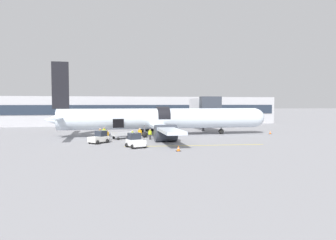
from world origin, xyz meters
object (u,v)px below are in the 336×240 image
Objects in this scene: ground_crew_loader_b at (100,134)px; ground_crew_driver at (133,135)px; ground_crew_helper at (150,134)px; baggage_tug_lead at (99,138)px; ground_crew_supervisor at (140,134)px; airplane at (159,119)px; baggage_cart_loading at (124,135)px; ground_crew_loader_a at (104,133)px; ground_crew_marshal at (107,135)px; baggage_tug_mid at (135,141)px.

ground_crew_loader_b reaches higher than ground_crew_driver.
ground_crew_loader_b reaches higher than ground_crew_helper.
ground_crew_supervisor reaches higher than baggage_tug_lead.
airplane reaches higher than ground_crew_supervisor.
airplane is 6.00m from ground_crew_helper.
baggage_tug_lead is at bearing -129.25° from baggage_cart_loading.
airplane is 20.76× the size of ground_crew_loader_a.
baggage_tug_lead is 1.63× the size of ground_crew_loader_a.
ground_crew_helper is (7.21, 0.29, -0.15)m from ground_crew_loader_b.
ground_crew_driver is 0.84× the size of ground_crew_supervisor.
ground_crew_marshal is at bearing -148.09° from airplane.
ground_crew_driver is (0.23, 6.44, 0.06)m from baggage_tug_mid.
baggage_tug_lead is at bearing -92.03° from ground_crew_loader_b.
baggage_tug_mid is 8.13m from ground_crew_marshal.
ground_crew_marshal is (1.06, 2.48, 0.10)m from baggage_tug_lead.
baggage_cart_loading is (-6.16, -3.55, -2.20)m from airplane.
ground_crew_loader_a is 1.16× the size of ground_crew_marshal.
ground_crew_supervisor is (1.30, 6.73, 0.22)m from baggage_tug_mid.
ground_crew_supervisor is 1.17× the size of ground_crew_helper.
baggage_tug_lead is at bearing -162.55° from ground_crew_supervisor.
ground_crew_loader_a reaches higher than ground_crew_helper.
baggage_tug_mid is 6.45m from ground_crew_driver.
baggage_tug_lead is 1.89× the size of ground_crew_marshal.
ground_crew_supervisor is (1.07, 0.28, 0.15)m from ground_crew_driver.
ground_crew_helper is at bearing 2.32° from ground_crew_loader_b.
baggage_tug_lead is 1.59× the size of ground_crew_supervisor.
baggage_tug_mid is 6.85m from ground_crew_supervisor.
ground_crew_loader_b is at bearing 120.53° from baggage_tug_mid.
baggage_cart_loading is at bearing 36.45° from ground_crew_marshal.
ground_crew_loader_b is 0.99m from ground_crew_marshal.
ground_crew_supervisor is (-3.96, -6.04, -1.77)m from airplane.
airplane reaches higher than baggage_tug_mid.
ground_crew_loader_b reaches higher than baggage_cart_loading.
airplane is at bearing 67.59° from baggage_tug_mid.
baggage_tug_mid is 9.26m from baggage_cart_loading.
baggage_tug_mid is 8.47m from ground_crew_loader_b.
ground_crew_loader_b is at bearing -172.69° from ground_crew_marshal.
ground_crew_driver is 2.92m from ground_crew_helper.
ground_crew_loader_a is at bearing 153.03° from ground_crew_supervisor.
baggage_tug_mid is 1.93× the size of ground_crew_driver.
baggage_cart_loading is at bearing -150.02° from airplane.
ground_crew_loader_b is at bearing 174.24° from ground_crew_supervisor.
ground_crew_supervisor reaches higher than ground_crew_helper.
ground_crew_loader_a is 2.08m from ground_crew_loader_b.
ground_crew_loader_a is (0.62, 4.36, 0.23)m from baggage_tug_lead.
baggage_tug_lead is 5.52m from baggage_cart_loading.
airplane reaches higher than ground_crew_driver.
baggage_cart_loading is 2.34× the size of ground_crew_supervisor.
baggage_tug_mid is 1.60× the size of ground_crew_loader_b.
ground_crew_driver is 1.00× the size of ground_crew_marshal.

